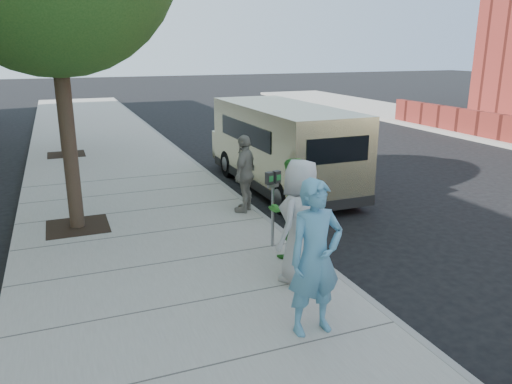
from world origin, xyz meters
TOP-DOWN VIEW (x-y plane):
  - ground at (0.00, 0.00)m, footprint 120.00×120.00m
  - sidewalk at (-1.00, 0.00)m, footprint 5.00×60.00m
  - curb_face at (1.44, 0.00)m, footprint 0.12×60.00m
  - tree_far at (-2.25, 10.00)m, footprint 3.92×3.80m
  - parking_meter at (0.94, -0.01)m, footprint 0.30×0.17m
  - van at (2.94, 4.02)m, footprint 2.07×5.96m
  - person_officer at (0.30, -2.77)m, footprint 0.74×0.49m
  - person_green_shirt at (1.04, -0.53)m, footprint 0.94×0.78m
  - person_gray_shirt at (0.78, -1.41)m, footprint 1.11×1.03m
  - person_striped_polo at (1.20, 2.09)m, footprint 0.97×1.02m

SIDE VIEW (x-z plane):
  - ground at x=0.00m, z-range 0.00..0.00m
  - sidewalk at x=-1.00m, z-range 0.00..0.15m
  - curb_face at x=1.44m, z-range -0.01..0.15m
  - person_striped_polo at x=1.20m, z-range 0.15..1.85m
  - person_green_shirt at x=1.04m, z-range 0.15..1.88m
  - person_gray_shirt at x=0.78m, z-range 0.15..2.06m
  - person_officer at x=0.30m, z-range 0.15..2.14m
  - parking_meter at x=0.94m, z-range 0.46..1.86m
  - van at x=2.94m, z-range 0.06..2.26m
  - tree_far at x=-2.25m, z-range 1.64..8.13m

